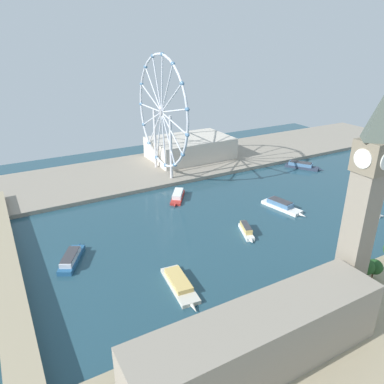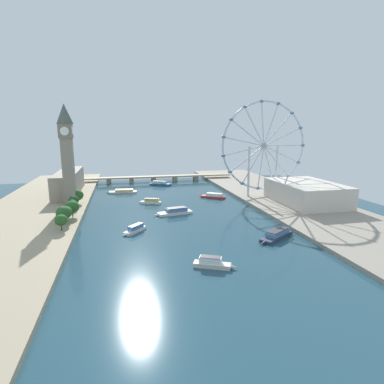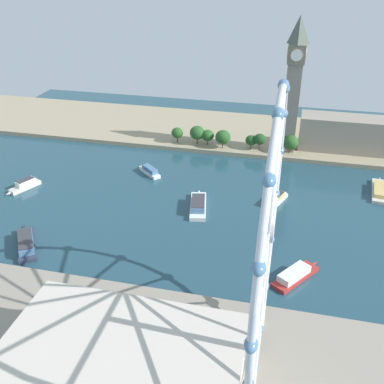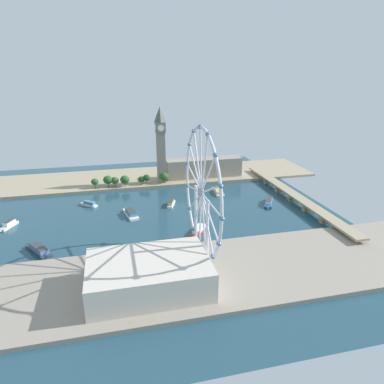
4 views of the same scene
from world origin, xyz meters
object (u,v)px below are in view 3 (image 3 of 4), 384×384
at_px(ferris_wheel, 268,236).
at_px(tour_boat_0, 26,243).
at_px(riverside_hall, 120,374).
at_px(tour_boat_5, 25,185).
at_px(tour_boat_4, 198,205).
at_px(tour_boat_6, 380,190).
at_px(clock_tower, 294,84).
at_px(tour_boat_7, 149,171).
at_px(parliament_block, 371,136).
at_px(tour_boat_3, 277,199).
at_px(tour_boat_2, 295,275).

height_order(ferris_wheel, tour_boat_0, ferris_wheel).
xyz_separation_m(riverside_hall, tour_boat_5, (-129.23, -115.67, -10.60)).
distance_m(tour_boat_4, tour_boat_6, 115.27).
bearing_deg(clock_tower, tour_boat_0, -39.09).
xyz_separation_m(tour_boat_6, tour_boat_7, (7.22, -148.56, 0.36)).
bearing_deg(parliament_block, tour_boat_7, -65.57).
xyz_separation_m(riverside_hall, tour_boat_3, (-148.31, 41.61, -10.69)).
relative_size(tour_boat_4, tour_boat_5, 1.54).
bearing_deg(tour_boat_3, tour_boat_6, -45.50).
height_order(riverside_hall, tour_boat_2, riverside_hall).
bearing_deg(ferris_wheel, tour_boat_7, -148.15).
distance_m(tour_boat_2, tour_boat_3, 71.11).
distance_m(parliament_block, tour_boat_5, 241.57).
bearing_deg(tour_boat_7, tour_boat_3, -151.30).
relative_size(ferris_wheel, tour_boat_2, 3.62).
bearing_deg(ferris_wheel, tour_boat_5, -122.91).
bearing_deg(tour_boat_4, ferris_wheel, -167.54).
bearing_deg(tour_boat_7, tour_boat_2, 179.53).
xyz_separation_m(tour_boat_2, tour_boat_6, (-96.76, 48.74, -0.39)).
distance_m(parliament_block, tour_boat_4, 147.76).
xyz_separation_m(ferris_wheel, tour_boat_4, (-103.83, -45.40, -53.47)).
height_order(ferris_wheel, tour_boat_2, ferris_wheel).
height_order(tour_boat_2, tour_boat_6, tour_boat_2).
distance_m(parliament_block, ferris_wheel, 219.53).
height_order(parliament_block, tour_boat_3, parliament_block).
height_order(parliament_block, tour_boat_6, parliament_block).
bearing_deg(tour_boat_4, tour_boat_0, 115.82).
xyz_separation_m(clock_tower, tour_boat_4, (93.75, -46.16, -49.58)).
xyz_separation_m(ferris_wheel, tour_boat_7, (-140.92, -87.55, -53.70)).
height_order(tour_boat_3, tour_boat_6, tour_boat_3).
bearing_deg(parliament_block, tour_boat_3, -34.72).
relative_size(riverside_hall, tour_boat_4, 2.16).
height_order(riverside_hall, tour_boat_3, riverside_hall).
height_order(parliament_block, tour_boat_2, parliament_block).
distance_m(ferris_wheel, riverside_hall, 65.98).
bearing_deg(riverside_hall, tour_boat_6, 149.47).
xyz_separation_m(parliament_block, tour_boat_2, (156.15, -46.80, -13.17)).
height_order(riverside_hall, tour_boat_5, riverside_hall).
bearing_deg(riverside_hall, clock_tower, 169.15).
distance_m(tour_boat_5, tour_boat_7, 80.35).
relative_size(parliament_block, tour_boat_3, 4.24).
height_order(tour_boat_2, tour_boat_5, tour_boat_5).
distance_m(ferris_wheel, tour_boat_0, 141.35).
distance_m(ferris_wheel, tour_boat_5, 195.60).
height_order(clock_tower, tour_boat_7, clock_tower).
bearing_deg(tour_boat_5, ferris_wheel, 81.90).
xyz_separation_m(riverside_hall, tour_boat_6, (-175.15, 103.30, -11.22)).
distance_m(riverside_hall, tour_boat_6, 203.65).
distance_m(tour_boat_4, tour_boat_5, 112.58).
xyz_separation_m(clock_tower, tour_boat_3, (76.27, -1.44, -49.63)).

